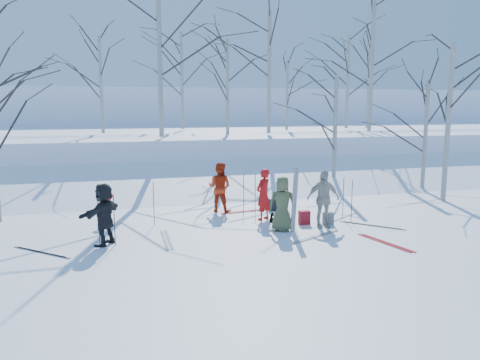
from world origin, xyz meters
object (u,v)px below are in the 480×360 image
object	(u,v)px
skier_olive_center	(282,204)
skier_redor_behind	(220,187)
skier_grey_west	(104,214)
skier_red_north	(263,194)
skier_red_seated	(109,207)
dog	(274,221)
backpack_dark	(274,205)
backpack_grey	(328,218)
backpack_red	(304,218)
skier_cream_east	(323,199)

from	to	relation	value
skier_olive_center	skier_redor_behind	bearing A→B (deg)	-43.15
skier_redor_behind	skier_grey_west	bearing A→B (deg)	73.41
skier_red_north	skier_red_seated	size ratio (longest dim) A/B	1.65
dog	skier_red_seated	bearing A→B (deg)	-30.78
skier_red_seated	backpack_dark	size ratio (longest dim) A/B	2.49
skier_olive_center	skier_redor_behind	size ratio (longest dim) A/B	0.94
backpack_grey	backpack_dark	world-z (taller)	backpack_dark
skier_red_north	skier_redor_behind	xyz separation A→B (m)	(-1.08, 1.51, 0.03)
skier_olive_center	backpack_grey	distance (m)	1.77
skier_grey_west	dog	distance (m)	4.88
skier_olive_center	backpack_red	bearing A→B (deg)	-125.31
skier_red_seated	backpack_dark	bearing A→B (deg)	-89.72
skier_redor_behind	dog	size ratio (longest dim) A/B	3.19
dog	backpack_grey	distance (m)	1.78
skier_cream_east	backpack_dark	xyz separation A→B (m)	(-0.66, 2.51, -0.67)
skier_red_north	dog	xyz separation A→B (m)	(-0.05, -1.18, -0.60)
dog	skier_olive_center	bearing A→B (deg)	113.01
skier_grey_west	dog	world-z (taller)	skier_grey_west
skier_red_seated	backpack_grey	size ratio (longest dim) A/B	2.63
backpack_red	skier_redor_behind	bearing A→B (deg)	131.17
dog	backpack_grey	bearing A→B (deg)	174.34
backpack_grey	skier_redor_behind	bearing A→B (deg)	136.85
backpack_dark	skier_red_north	bearing A→B (deg)	-123.83
skier_grey_west	backpack_grey	bearing A→B (deg)	128.92
skier_red_north	skier_red_seated	bearing A→B (deg)	-44.47
skier_red_north	backpack_red	size ratio (longest dim) A/B	3.93
skier_olive_center	skier_red_north	size ratio (longest dim) A/B	0.98
skier_red_seated	dog	world-z (taller)	skier_red_seated
backpack_dark	skier_grey_west	bearing A→B (deg)	-154.95
backpack_dark	skier_red_seated	bearing A→B (deg)	-176.84
skier_olive_center	skier_cream_east	world-z (taller)	skier_cream_east
skier_redor_behind	skier_red_seated	world-z (taller)	skier_redor_behind
skier_red_north	skier_cream_east	size ratio (longest dim) A/B	0.95
skier_red_north	backpack_dark	distance (m)	1.53
skier_olive_center	backpack_red	xyz separation A→B (m)	(0.93, 0.53, -0.59)
skier_cream_east	skier_grey_west	distance (m)	6.31
skier_red_seated	dog	distance (m)	5.16
dog	backpack_grey	world-z (taller)	dog
skier_red_north	backpack_grey	distance (m)	2.16
backpack_red	backpack_grey	distance (m)	0.73
skier_red_seated	backpack_red	distance (m)	6.08
backpack_red	skier_olive_center	bearing A→B (deg)	-150.30
skier_grey_west	backpack_dark	world-z (taller)	skier_grey_west
skier_grey_west	skier_red_north	bearing A→B (deg)	142.73
skier_red_seated	backpack_grey	distance (m)	6.81
backpack_grey	dog	bearing A→B (deg)	-178.19
skier_olive_center	skier_grey_west	bearing A→B (deg)	25.49
skier_cream_east	dog	bearing A→B (deg)	178.27
dog	backpack_grey	xyz separation A→B (m)	(1.78, 0.06, -0.04)
skier_cream_east	backpack_dark	size ratio (longest dim) A/B	4.33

